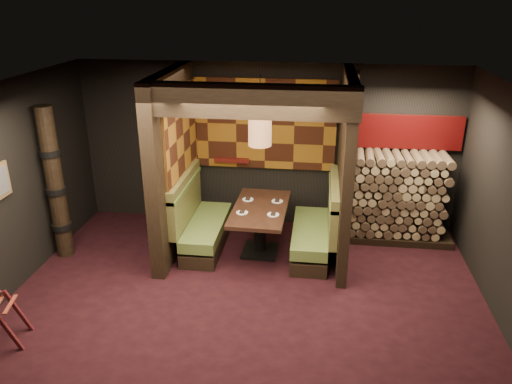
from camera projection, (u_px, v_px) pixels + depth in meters
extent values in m
cube|color=black|center=(244.00, 309.00, 6.64)|extent=(6.50, 5.50, 0.02)
cube|color=black|center=(241.00, 94.00, 5.56)|extent=(6.50, 5.50, 0.02)
cube|color=black|center=(267.00, 146.00, 8.64)|extent=(6.50, 0.02, 2.85)
cube|color=black|center=(184.00, 368.00, 3.57)|extent=(6.50, 0.02, 2.85)
cube|color=black|center=(173.00, 163.00, 7.78)|extent=(0.20, 2.20, 2.85)
cube|color=black|center=(345.00, 169.00, 7.51)|extent=(0.15, 2.10, 2.85)
cube|color=black|center=(248.00, 101.00, 6.30)|extent=(2.85, 0.18, 0.44)
cube|color=#935B18|center=(265.00, 124.00, 8.45)|extent=(2.40, 0.06, 1.55)
cube|color=#935B18|center=(182.00, 134.00, 7.77)|extent=(0.04, 1.85, 1.45)
cube|color=#56120F|center=(232.00, 160.00, 8.70)|extent=(0.60, 0.12, 0.07)
cube|color=black|center=(207.00, 240.00, 8.22)|extent=(0.55, 1.60, 0.22)
cube|color=olive|center=(207.00, 226.00, 8.12)|extent=(0.55, 1.60, 0.18)
cube|color=#4A5626|center=(185.00, 203.00, 8.02)|extent=(0.12, 1.60, 0.78)
cube|color=olive|center=(184.00, 183.00, 7.88)|extent=(0.15, 1.60, 0.06)
cube|color=black|center=(310.00, 246.00, 8.02)|extent=(0.55, 1.60, 0.22)
cube|color=olive|center=(310.00, 232.00, 7.92)|extent=(0.55, 1.60, 0.18)
cube|color=#4A5626|center=(333.00, 211.00, 7.74)|extent=(0.12, 1.60, 0.78)
cube|color=olive|center=(334.00, 190.00, 7.60)|extent=(0.15, 1.60, 0.06)
cube|color=black|center=(260.00, 251.00, 8.04)|extent=(0.56, 0.56, 0.06)
cylinder|color=black|center=(260.00, 232.00, 7.92)|extent=(0.20, 0.20, 0.74)
cube|color=#352014|center=(260.00, 209.00, 7.77)|extent=(0.86, 1.53, 0.06)
cylinder|color=white|center=(242.00, 213.00, 7.55)|extent=(0.18, 0.18, 0.01)
cube|color=black|center=(242.00, 212.00, 7.54)|extent=(0.07, 0.11, 0.02)
cylinder|color=white|center=(273.00, 215.00, 7.48)|extent=(0.18, 0.18, 0.01)
cube|color=black|center=(273.00, 214.00, 7.48)|extent=(0.07, 0.11, 0.02)
cylinder|color=white|center=(248.00, 199.00, 8.02)|extent=(0.18, 0.18, 0.01)
cube|color=black|center=(248.00, 199.00, 8.02)|extent=(0.07, 0.11, 0.02)
cylinder|color=white|center=(277.00, 201.00, 7.96)|extent=(0.18, 0.18, 0.01)
cube|color=black|center=(277.00, 200.00, 7.95)|extent=(0.07, 0.11, 0.02)
cylinder|color=#A06A42|center=(260.00, 130.00, 7.24)|extent=(0.34, 0.34, 0.45)
sphere|color=#FFC672|center=(260.00, 130.00, 7.24)|extent=(0.18, 0.18, 0.18)
cylinder|color=black|center=(260.00, 95.00, 7.05)|extent=(0.02, 0.02, 0.59)
cube|color=brown|center=(0.00, 181.00, 6.50)|extent=(0.04, 0.36, 0.46)
cube|color=#3F3F3F|center=(2.00, 181.00, 6.50)|extent=(0.01, 0.27, 0.36)
cube|color=#4A1417|center=(8.00, 331.00, 5.77)|extent=(0.29, 0.11, 0.63)
cube|color=#4A1417|center=(19.00, 312.00, 6.11)|extent=(0.29, 0.11, 0.63)
cube|color=maroon|center=(10.00, 304.00, 5.85)|extent=(0.13, 0.39, 0.01)
cylinder|color=black|center=(55.00, 184.00, 7.56)|extent=(0.26, 0.26, 2.40)
cylinder|color=black|center=(62.00, 226.00, 7.82)|extent=(0.31, 0.31, 0.09)
cylinder|color=black|center=(56.00, 190.00, 7.60)|extent=(0.31, 0.31, 0.09)
cylinder|color=black|center=(50.00, 153.00, 7.37)|extent=(0.31, 0.31, 0.09)
cube|color=black|center=(396.00, 235.00, 8.51)|extent=(1.73, 0.70, 0.12)
cube|color=brown|center=(401.00, 194.00, 8.22)|extent=(1.73, 0.70, 1.38)
cube|color=maroon|center=(405.00, 132.00, 8.16)|extent=(1.83, 0.10, 0.56)
cube|color=black|center=(350.00, 164.00, 7.74)|extent=(0.08, 0.08, 2.85)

